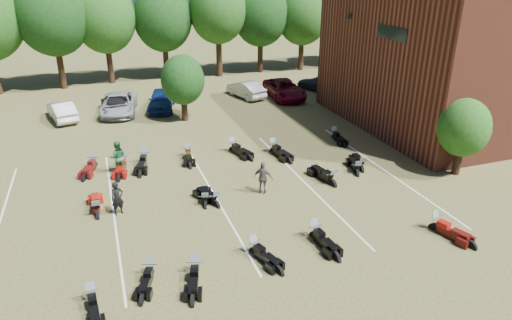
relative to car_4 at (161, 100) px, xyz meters
name	(u,v)px	position (x,y,z in m)	size (l,w,h in m)	color
ground	(292,214)	(3.21, -18.88, -0.80)	(160.00, 160.00, 0.00)	brown
car_1	(62,111)	(-7.48, -0.20, -0.09)	(1.51, 4.32, 1.42)	silver
car_2	(119,104)	(-3.31, 0.04, -0.04)	(2.54, 5.50, 1.53)	#989CA1
car_3	(115,103)	(-3.60, 0.58, -0.12)	(1.91, 4.69, 1.36)	black
car_4	(161,100)	(0.00, 0.00, 0.00)	(1.90, 4.71, 1.61)	navy
car_5	(246,89)	(7.56, 1.15, -0.09)	(1.51, 4.34, 1.43)	#B2B1AD
car_6	(284,89)	(10.68, -0.13, -0.02)	(2.60, 5.64, 1.57)	#610515
car_7	(318,83)	(14.65, 1.16, -0.16)	(1.79, 4.41, 1.28)	#3A3A3F
person_black	(117,198)	(-4.52, -16.14, 0.02)	(0.60, 0.39, 1.64)	black
person_green	(118,157)	(-4.16, -11.40, 0.16)	(0.93, 0.73, 1.92)	#246137
person_grey	(263,178)	(2.66, -16.44, 0.06)	(1.02, 0.42, 1.73)	#534D47
motorcycle_0	(93,303)	(-5.86, -22.24, -0.80)	(0.64, 2.02, 1.12)	black
motorcycle_1	(151,276)	(-3.73, -21.41, -0.80)	(0.63, 1.99, 1.11)	black
motorcycle_2	(255,254)	(0.46, -21.38, -0.80)	(0.69, 2.15, 1.20)	black
motorcycle_3	(196,275)	(-2.11, -21.89, -0.80)	(0.69, 2.17, 1.21)	black
motorcycle_4	(314,238)	(3.29, -21.16, -0.80)	(0.73, 2.29, 1.28)	black
motorcycle_6	(435,230)	(8.66, -22.35, -0.80)	(0.74, 2.32, 1.29)	#410B09
motorcycle_7	(98,217)	(-5.51, -16.08, -0.80)	(0.74, 2.33, 1.30)	maroon
motorcycle_9	(206,207)	(-0.50, -16.84, -0.80)	(0.65, 2.05, 1.14)	black
motorcycle_10	(216,206)	(-0.01, -16.98, -0.80)	(0.70, 2.21, 1.23)	black
motorcycle_11	(332,185)	(6.45, -16.84, -0.80)	(0.80, 2.51, 1.40)	black
motorcycle_12	(357,175)	(8.41, -16.14, -0.80)	(0.70, 2.21, 1.23)	black
motorcycle_13	(361,171)	(8.93, -15.76, -0.80)	(0.70, 2.20, 1.23)	black
motorcycle_14	(95,167)	(-5.49, -10.15, -0.80)	(0.74, 2.32, 1.29)	#4B0B0A
motorcycle_15	(125,167)	(-3.84, -10.68, -0.80)	(0.77, 2.42, 1.35)	maroon
motorcycle_16	(145,163)	(-2.65, -10.54, -0.80)	(0.79, 2.47, 1.38)	black
motorcycle_17	(188,157)	(-0.05, -10.43, -0.80)	(0.71, 2.23, 1.24)	black
motorcycle_18	(273,153)	(5.14, -11.60, -0.80)	(0.77, 2.41, 1.34)	black
motorcycle_19	(233,152)	(2.81, -10.57, -0.80)	(0.76, 2.37, 1.32)	black
motorcycle_20	(334,139)	(9.95, -10.64, -0.80)	(0.67, 2.11, 1.17)	black
tree_line	(163,15)	(2.21, 10.12, 5.51)	(56.00, 6.00, 9.79)	black
young_tree_near_building	(464,128)	(13.71, -17.88, 1.95)	(2.80, 2.80, 4.16)	black
young_tree_midfield	(183,80)	(1.21, -3.38, 2.29)	(3.20, 3.20, 4.70)	black
parking_lines	(215,195)	(0.21, -15.88, -0.80)	(20.10, 14.00, 0.01)	silver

